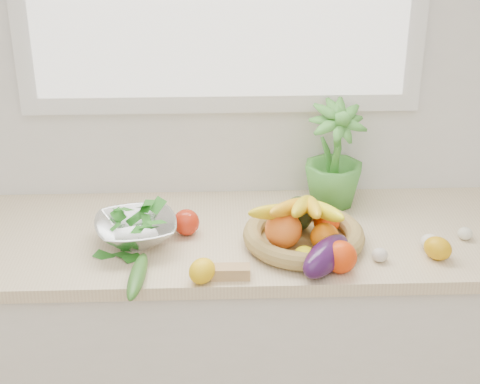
{
  "coord_description": "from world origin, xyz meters",
  "views": [
    {
      "loc": [
        -0.02,
        -0.07,
        2.01
      ],
      "look_at": [
        0.05,
        1.93,
        1.05
      ],
      "focal_mm": 55.0,
      "sensor_mm": 36.0,
      "label": 1
    }
  ],
  "objects_px": {
    "colander_with_spinach": "(136,225)",
    "eggplant": "(326,256)",
    "cucumber": "(137,276)",
    "fruit_basket": "(303,229)",
    "potted_herb": "(334,155)",
    "apple": "(186,222)"
  },
  "relations": [
    {
      "from": "colander_with_spinach",
      "to": "eggplant",
      "type": "bearing_deg",
      "value": -17.23
    },
    {
      "from": "cucumber",
      "to": "fruit_basket",
      "type": "relative_size",
      "value": 0.52
    },
    {
      "from": "cucumber",
      "to": "potted_herb",
      "type": "xyz_separation_m",
      "value": [
        0.61,
        0.47,
        0.16
      ]
    },
    {
      "from": "cucumber",
      "to": "colander_with_spinach",
      "type": "relative_size",
      "value": 0.83
    },
    {
      "from": "eggplant",
      "to": "cucumber",
      "type": "distance_m",
      "value": 0.53
    },
    {
      "from": "apple",
      "to": "potted_herb",
      "type": "bearing_deg",
      "value": 21.83
    },
    {
      "from": "potted_herb",
      "to": "colander_with_spinach",
      "type": "bearing_deg",
      "value": -158.46
    },
    {
      "from": "eggplant",
      "to": "cucumber",
      "type": "relative_size",
      "value": 0.96
    },
    {
      "from": "cucumber",
      "to": "potted_herb",
      "type": "relative_size",
      "value": 0.68
    },
    {
      "from": "eggplant",
      "to": "colander_with_spinach",
      "type": "bearing_deg",
      "value": 162.77
    },
    {
      "from": "fruit_basket",
      "to": "colander_with_spinach",
      "type": "distance_m",
      "value": 0.5
    },
    {
      "from": "fruit_basket",
      "to": "potted_herb",
      "type": "bearing_deg",
      "value": 64.37
    },
    {
      "from": "cucumber",
      "to": "colander_with_spinach",
      "type": "distance_m",
      "value": 0.23
    },
    {
      "from": "cucumber",
      "to": "potted_herb",
      "type": "bearing_deg",
      "value": 37.59
    },
    {
      "from": "colander_with_spinach",
      "to": "apple",
      "type": "bearing_deg",
      "value": 20.61
    },
    {
      "from": "apple",
      "to": "cucumber",
      "type": "relative_size",
      "value": 0.34
    },
    {
      "from": "apple",
      "to": "fruit_basket",
      "type": "distance_m",
      "value": 0.36
    },
    {
      "from": "potted_herb",
      "to": "fruit_basket",
      "type": "distance_m",
      "value": 0.33
    },
    {
      "from": "cucumber",
      "to": "fruit_basket",
      "type": "height_order",
      "value": "fruit_basket"
    },
    {
      "from": "apple",
      "to": "cucumber",
      "type": "distance_m",
      "value": 0.31
    },
    {
      "from": "potted_herb",
      "to": "fruit_basket",
      "type": "height_order",
      "value": "potted_herb"
    },
    {
      "from": "potted_herb",
      "to": "colander_with_spinach",
      "type": "xyz_separation_m",
      "value": [
        -0.63,
        -0.25,
        -0.11
      ]
    }
  ]
}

